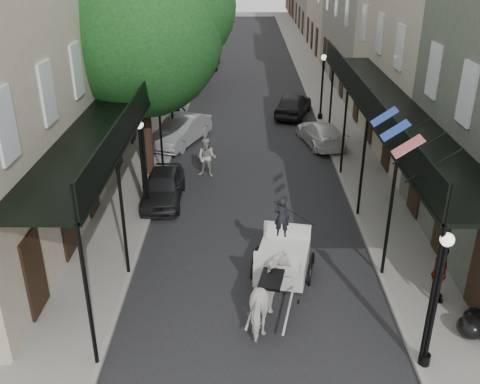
{
  "coord_description": "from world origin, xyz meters",
  "views": [
    {
      "loc": [
        -0.37,
        -12.16,
        9.62
      ],
      "look_at": [
        -0.5,
        4.79,
        1.6
      ],
      "focal_mm": 40.0,
      "sensor_mm": 36.0,
      "label": 1
    }
  ],
  "objects_px": {
    "pedestrian_sidewalk_right": "(440,274)",
    "tree_far": "(184,4)",
    "pedestrian_walking": "(207,158)",
    "car_left_mid": "(181,131)",
    "car_left_far": "(205,59)",
    "car_left_near": "(163,187)",
    "pedestrian_sidewalk_left": "(177,108)",
    "lamppost_left": "(143,167)",
    "horse": "(270,296)",
    "car_right_far": "(293,104)",
    "carriage": "(285,236)",
    "lamppost_right_near": "(436,300)",
    "tree_near": "(149,25)",
    "car_right_near": "(321,133)",
    "lamppost_right_far": "(322,86)"
  },
  "relations": [
    {
      "from": "pedestrian_sidewalk_right",
      "to": "tree_far",
      "type": "bearing_deg",
      "value": 35.98
    },
    {
      "from": "tree_far",
      "to": "pedestrian_walking",
      "type": "height_order",
      "value": "tree_far"
    },
    {
      "from": "car_left_mid",
      "to": "car_left_far",
      "type": "distance_m",
      "value": 18.41
    },
    {
      "from": "car_left_near",
      "to": "car_left_far",
      "type": "relative_size",
      "value": 0.79
    },
    {
      "from": "pedestrian_sidewalk_left",
      "to": "car_left_far",
      "type": "distance_m",
      "value": 14.9
    },
    {
      "from": "lamppost_left",
      "to": "car_left_far",
      "type": "bearing_deg",
      "value": 88.92
    },
    {
      "from": "tree_far",
      "to": "car_left_mid",
      "type": "distance_m",
      "value": 11.41
    },
    {
      "from": "horse",
      "to": "car_left_near",
      "type": "xyz_separation_m",
      "value": [
        -3.96,
        7.57,
        -0.25
      ]
    },
    {
      "from": "pedestrian_walking",
      "to": "car_left_near",
      "type": "xyz_separation_m",
      "value": [
        -1.6,
        -2.55,
        -0.23
      ]
    },
    {
      "from": "lamppost_left",
      "to": "car_right_far",
      "type": "relative_size",
      "value": 0.9
    },
    {
      "from": "carriage",
      "to": "car_right_far",
      "type": "relative_size",
      "value": 0.73
    },
    {
      "from": "lamppost_right_near",
      "to": "horse",
      "type": "height_order",
      "value": "lamppost_right_near"
    },
    {
      "from": "tree_near",
      "to": "lamppost_right_near",
      "type": "xyz_separation_m",
      "value": [
        8.3,
        -12.18,
        -4.44
      ]
    },
    {
      "from": "car_left_far",
      "to": "lamppost_right_near",
      "type": "bearing_deg",
      "value": -76.15
    },
    {
      "from": "car_left_near",
      "to": "lamppost_right_near",
      "type": "bearing_deg",
      "value": -51.24
    },
    {
      "from": "tree_far",
      "to": "horse",
      "type": "bearing_deg",
      "value": -79.34
    },
    {
      "from": "car_left_far",
      "to": "pedestrian_sidewalk_right",
      "type": "bearing_deg",
      "value": -73.25
    },
    {
      "from": "tree_far",
      "to": "tree_near",
      "type": "bearing_deg",
      "value": -89.81
    },
    {
      "from": "tree_far",
      "to": "horse",
      "type": "xyz_separation_m",
      "value": [
        4.61,
        -24.47,
        -4.94
      ]
    },
    {
      "from": "lamppost_right_near",
      "to": "pedestrian_walking",
      "type": "distance_m",
      "value": 13.36
    },
    {
      "from": "lamppost_left",
      "to": "horse",
      "type": "xyz_separation_m",
      "value": [
        4.46,
        -6.29,
        -1.15
      ]
    },
    {
      "from": "car_left_mid",
      "to": "car_left_far",
      "type": "height_order",
      "value": "car_left_mid"
    },
    {
      "from": "car_right_near",
      "to": "horse",
      "type": "bearing_deg",
      "value": 66.0
    },
    {
      "from": "carriage",
      "to": "car_right_far",
      "type": "xyz_separation_m",
      "value": [
        1.66,
        16.55,
        -0.47
      ]
    },
    {
      "from": "tree_near",
      "to": "car_left_far",
      "type": "relative_size",
      "value": 1.98
    },
    {
      "from": "tree_near",
      "to": "lamppost_left",
      "type": "distance_m",
      "value": 6.1
    },
    {
      "from": "lamppost_right_near",
      "to": "pedestrian_sidewalk_left",
      "type": "bearing_deg",
      "value": 113.03
    },
    {
      "from": "car_left_mid",
      "to": "tree_far",
      "type": "bearing_deg",
      "value": 115.35
    },
    {
      "from": "lamppost_left",
      "to": "car_right_near",
      "type": "xyz_separation_m",
      "value": [
        7.7,
        8.0,
        -1.45
      ]
    },
    {
      "from": "lamppost_right_near",
      "to": "lamppost_right_far",
      "type": "xyz_separation_m",
      "value": [
        0.0,
        20.0,
        0.0
      ]
    },
    {
      "from": "pedestrian_sidewalk_left",
      "to": "car_left_near",
      "type": "distance_m",
      "value": 10.26
    },
    {
      "from": "lamppost_right_far",
      "to": "car_right_far",
      "type": "bearing_deg",
      "value": 146.31
    },
    {
      "from": "lamppost_right_far",
      "to": "pedestrian_sidewalk_left",
      "type": "bearing_deg",
      "value": -176.7
    },
    {
      "from": "carriage",
      "to": "car_left_near",
      "type": "xyz_separation_m",
      "value": [
        -4.54,
        4.83,
        -0.52
      ]
    },
    {
      "from": "tree_near",
      "to": "pedestrian_sidewalk_left",
      "type": "distance_m",
      "value": 9.23
    },
    {
      "from": "lamppost_right_near",
      "to": "car_right_near",
      "type": "xyz_separation_m",
      "value": [
        -0.5,
        16.0,
        -1.45
      ]
    },
    {
      "from": "carriage",
      "to": "pedestrian_sidewalk_right",
      "type": "bearing_deg",
      "value": -11.02
    },
    {
      "from": "car_left_mid",
      "to": "lamppost_right_near",
      "type": "bearing_deg",
      "value": -42.58
    },
    {
      "from": "lamppost_left",
      "to": "pedestrian_walking",
      "type": "height_order",
      "value": "lamppost_left"
    },
    {
      "from": "car_left_near",
      "to": "car_right_near",
      "type": "distance_m",
      "value": 9.85
    },
    {
      "from": "lamppost_left",
      "to": "car_left_mid",
      "type": "height_order",
      "value": "lamppost_left"
    },
    {
      "from": "lamppost_left",
      "to": "horse",
      "type": "relative_size",
      "value": 1.74
    },
    {
      "from": "pedestrian_sidewalk_left",
      "to": "car_right_far",
      "type": "relative_size",
      "value": 0.38
    },
    {
      "from": "tree_far",
      "to": "horse",
      "type": "height_order",
      "value": "tree_far"
    },
    {
      "from": "tree_near",
      "to": "car_right_far",
      "type": "bearing_deg",
      "value": 52.39
    },
    {
      "from": "pedestrian_walking",
      "to": "car_right_near",
      "type": "bearing_deg",
      "value": 50.1
    },
    {
      "from": "tree_far",
      "to": "pedestrian_sidewalk_right",
      "type": "height_order",
      "value": "tree_far"
    },
    {
      "from": "tree_near",
      "to": "pedestrian_sidewalk_left",
      "type": "bearing_deg",
      "value": 90.02
    },
    {
      "from": "car_left_near",
      "to": "car_left_mid",
      "type": "bearing_deg",
      "value": 89.08
    },
    {
      "from": "pedestrian_sidewalk_right",
      "to": "lamppost_right_far",
      "type": "bearing_deg",
      "value": 17.78
    }
  ]
}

